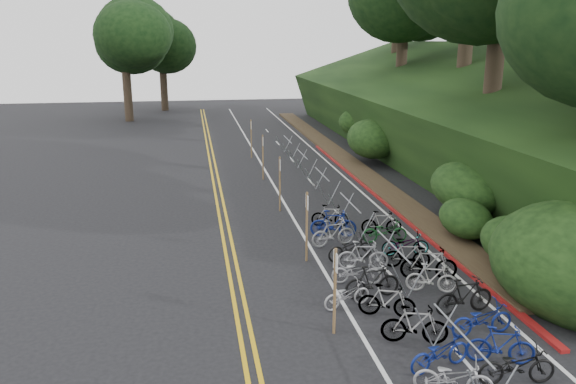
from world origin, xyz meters
TOP-DOWN VIEW (x-y plane):
  - ground at (0.00, 0.00)m, footprint 120.00×120.00m
  - road_markings at (0.63, 10.10)m, footprint 7.47×80.00m
  - red_curb at (5.70, 12.00)m, footprint 0.25×28.00m
  - embankment at (12.96, 19.04)m, footprint 14.30×48.14m
  - bike_rack_front at (2.62, -2.49)m, footprint 1.13×2.92m
  - bike_racks_rest at (3.00, 13.00)m, footprint 1.14×23.00m
  - signpost_near at (0.31, -0.05)m, footprint 0.08×0.40m
  - signposts_rest at (0.60, 14.00)m, footprint 0.08×18.40m
  - bike_front at (1.04, 1.35)m, footprint 0.94×1.60m
  - bike_valet at (3.02, 2.35)m, footprint 3.28×13.27m

SIDE VIEW (x-z plane):
  - ground at x=0.00m, z-range 0.00..0.00m
  - road_markings at x=0.63m, z-range 0.00..0.01m
  - red_curb at x=5.70m, z-range 0.00..0.10m
  - bike_front at x=1.04m, z-range 0.00..0.80m
  - bike_valet at x=3.02m, z-range -0.06..1.03m
  - bike_rack_front at x=2.62m, z-range 0.26..1.41m
  - bike_racks_rest at x=3.00m, z-range 0.27..1.44m
  - signpost_near at x=0.31m, z-range 0.17..2.56m
  - signposts_rest at x=0.60m, z-range 0.18..2.68m
  - embankment at x=12.96m, z-range -1.99..7.12m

